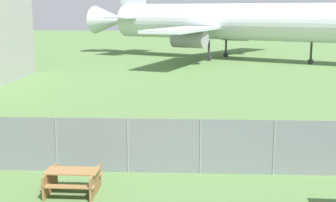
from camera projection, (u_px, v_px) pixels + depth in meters
name	position (u px, v px, depth m)	size (l,w,h in m)	color
perimeter_fence	(200.00, 147.00, 16.29)	(56.07, 0.07, 1.96)	gray
airplane	(226.00, 22.00, 53.10)	(35.15, 28.05, 12.39)	silver
picnic_bench_near_cabin	(72.00, 179.00, 14.61)	(1.66, 1.43, 0.76)	olive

